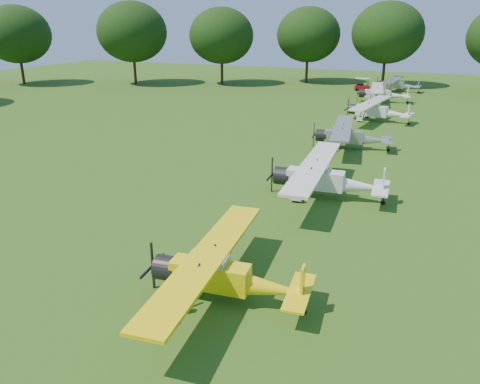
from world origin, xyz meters
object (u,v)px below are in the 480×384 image
at_px(aircraft_3, 324,177).
at_px(aircraft_5, 377,109).
at_px(aircraft_4, 349,135).
at_px(golf_cart, 362,86).
at_px(aircraft_2, 222,273).
at_px(aircraft_7, 397,84).
at_px(aircraft_6, 382,93).

xyz_separation_m(aircraft_3, aircraft_5, (-0.43, 24.34, -0.04)).
relative_size(aircraft_3, aircraft_4, 1.10).
relative_size(aircraft_5, golf_cart, 4.51).
bearing_deg(aircraft_5, golf_cart, 110.96).
xyz_separation_m(aircraft_2, aircraft_7, (0.01, 60.13, -0.00)).
bearing_deg(aircraft_5, aircraft_3, -81.34).
xyz_separation_m(aircraft_6, aircraft_7, (0.78, 10.85, -0.06)).
bearing_deg(aircraft_3, aircraft_4, 89.88).
bearing_deg(aircraft_3, aircraft_2, -98.09).
bearing_deg(aircraft_2, aircraft_7, 84.00).
height_order(aircraft_3, aircraft_7, aircraft_3).
bearing_deg(aircraft_7, golf_cart, -165.61).
bearing_deg(aircraft_2, aircraft_6, 84.90).
xyz_separation_m(aircraft_5, golf_cart, (-5.36, 22.63, -0.63)).
height_order(aircraft_4, aircraft_7, aircraft_4).
bearing_deg(aircraft_6, aircraft_3, -95.22).
bearing_deg(aircraft_4, aircraft_3, -94.58).
relative_size(aircraft_4, aircraft_5, 0.94).
relative_size(aircraft_4, golf_cart, 4.25).
xyz_separation_m(aircraft_4, aircraft_6, (-0.77, 25.06, 0.04)).
relative_size(aircraft_2, aircraft_7, 1.00).
xyz_separation_m(aircraft_4, golf_cart, (-4.94, 34.98, -0.56)).
bearing_deg(aircraft_3, aircraft_7, 86.86).
bearing_deg(aircraft_3, golf_cart, 92.89).
distance_m(aircraft_2, golf_cart, 59.41).
distance_m(aircraft_5, aircraft_7, 23.56).
bearing_deg(aircraft_5, aircraft_2, -83.01).
xyz_separation_m(aircraft_4, aircraft_7, (0.01, 35.91, -0.01)).
bearing_deg(aircraft_5, aircraft_7, 98.63).
bearing_deg(aircraft_6, aircraft_7, 78.19).
relative_size(aircraft_4, aircraft_6, 0.96).
height_order(aircraft_5, aircraft_7, aircraft_5).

